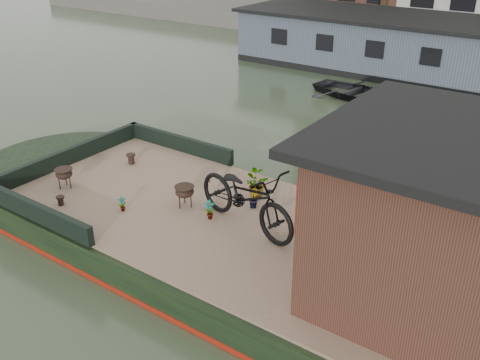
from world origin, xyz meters
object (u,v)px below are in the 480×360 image
Objects in this scene: cabin at (472,227)px; bicycle at (246,197)px; potted_plant_a at (210,210)px; brazier_front at (65,178)px; dinghy at (356,88)px; brazier_rear at (185,196)px.

cabin is 3.58m from bicycle.
cabin reaches higher than potted_plant_a.
cabin reaches higher than brazier_front.
dinghy is at bearing 120.62° from cabin.
cabin is 4.32m from potted_plant_a.
cabin is 1.31× the size of dinghy.
brazier_front is at bearing -177.97° from dinghy.
brazier_rear is (-0.65, 0.10, 0.03)m from potted_plant_a.
dinghy is (-1.06, 9.98, -0.54)m from brazier_rear.
cabin reaches higher than bicycle.
brazier_rear is at bearing -164.71° from dinghy.
brazier_front reaches higher than dinghy.
dinghy is (-2.38, 9.93, -0.91)m from bicycle.
bicycle is at bearing 2.37° from brazier_rear.
bicycle is at bearing 12.46° from brazier_front.
potted_plant_a reaches higher than dinghy.
brazier_rear is 0.13× the size of dinghy.
bicycle is 10.25m from dinghy.
bicycle reaches higher than brazier_rear.
bicycle is at bearing -157.30° from dinghy.
bicycle is 0.72× the size of dinghy.
brazier_front is 0.13× the size of dinghy.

